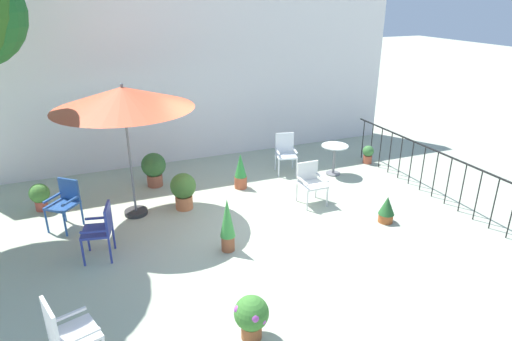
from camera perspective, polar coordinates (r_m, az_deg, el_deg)
The scene contains 18 objects.
ground_plane at distance 8.12m, azimuth 0.20°, elevation -7.37°, with size 60.00×60.00×0.00m, color #A8B198.
villa_facade at distance 11.13m, azimuth -7.93°, elevation 11.48°, with size 10.79×0.30×3.95m, color white.
terrace_railing at distance 9.85m, azimuth 21.73°, elevation 0.84°, with size 0.03×5.10×1.01m.
patio_umbrella_0 at distance 8.11m, azimuth -16.95°, elevation 8.96°, with size 2.50×2.50×2.55m.
cafe_table_0 at distance 10.38m, azimuth 10.18°, elevation 2.07°, with size 0.62×0.62×0.72m.
patio_chair_0 at distance 10.39m, azimuth 3.85°, elevation 2.56°, with size 0.56×0.56×0.93m.
patio_chair_1 at distance 8.89m, azimuth 7.11°, elevation -1.29°, with size 0.49×0.49×0.84m.
patio_chair_2 at distance 8.61m, azimuth -23.64°, elevation -3.60°, with size 0.65×0.65×0.90m.
patio_chair_3 at distance 5.58m, azimuth -23.57°, elevation -18.70°, with size 0.60×0.61×0.93m.
patio_chair_4 at distance 7.43m, azimuth -19.51°, elevation -6.99°, with size 0.54×0.56×0.91m.
potted_plant_0 at distance 7.21m, azimuth -3.74°, elevation -6.94°, with size 0.25×0.25×0.95m.
potted_plant_1 at distance 5.63m, azimuth -0.60°, elevation -18.37°, with size 0.43×0.43×0.59m.
potted_plant_2 at distance 9.57m, azimuth -26.37°, elevation -2.90°, with size 0.39×0.39×0.55m.
potted_plant_3 at distance 8.52m, azimuth 16.67°, elevation -4.85°, with size 0.30×0.30×0.52m.
potted_plant_4 at distance 8.72m, azimuth -9.46°, elevation -2.41°, with size 0.51×0.51×0.74m.
potted_plant_5 at distance 9.88m, azimuth -13.18°, elevation 0.39°, with size 0.53×0.53×0.76m.
potted_plant_6 at distance 11.35m, azimuth 14.40°, elevation 2.15°, with size 0.28×0.28×0.46m.
potted_plant_7 at distance 9.54m, azimuth -2.03°, elevation -0.13°, with size 0.28×0.28×0.80m.
Camera 1 is at (-2.68, -6.53, 4.00)m, focal length 30.68 mm.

